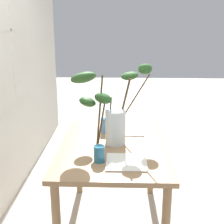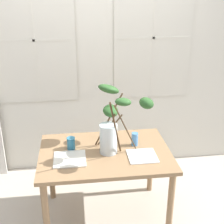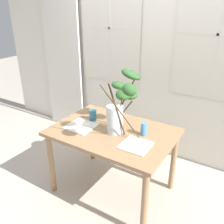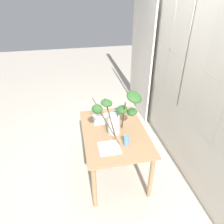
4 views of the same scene
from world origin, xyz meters
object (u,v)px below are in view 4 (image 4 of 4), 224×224
(drinking_glass_blue_right, at_px, (126,140))
(vase_with_branches, at_px, (118,116))
(plate_square_right, at_px, (109,148))
(drinking_glass_blue_left, at_px, (116,115))
(dining_table, at_px, (114,137))
(plate_square_left, at_px, (103,119))

(drinking_glass_blue_right, bearing_deg, vase_with_branches, -165.53)
(plate_square_right, bearing_deg, drinking_glass_blue_right, 97.12)
(vase_with_branches, relative_size, plate_square_right, 2.72)
(drinking_glass_blue_left, distance_m, drinking_glass_blue_right, 0.59)
(dining_table, distance_m, plate_square_right, 0.36)
(drinking_glass_blue_left, distance_m, plate_square_right, 0.66)
(dining_table, height_order, plate_square_left, plate_square_left)
(drinking_glass_blue_left, relative_size, plate_square_right, 0.46)
(drinking_glass_blue_left, bearing_deg, dining_table, -16.17)
(dining_table, bearing_deg, plate_square_right, -21.97)
(dining_table, bearing_deg, drinking_glass_blue_left, 163.83)
(vase_with_branches, bearing_deg, plate_square_right, -32.36)
(drinking_glass_blue_right, xyz_separation_m, plate_square_right, (0.03, -0.21, -0.06))
(drinking_glass_blue_left, distance_m, plate_square_left, 0.19)
(dining_table, xyz_separation_m, drinking_glass_blue_left, (-0.30, 0.09, 0.15))
(vase_with_branches, relative_size, plate_square_left, 2.47)
(dining_table, xyz_separation_m, plate_square_right, (0.32, -0.13, 0.10))
(dining_table, distance_m, vase_with_branches, 0.39)
(drinking_glass_blue_left, xyz_separation_m, plate_square_left, (-0.01, -0.19, -0.05))
(drinking_glass_blue_right, height_order, plate_square_left, drinking_glass_blue_right)
(vase_with_branches, bearing_deg, drinking_glass_blue_right, 14.47)
(dining_table, distance_m, plate_square_left, 0.35)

